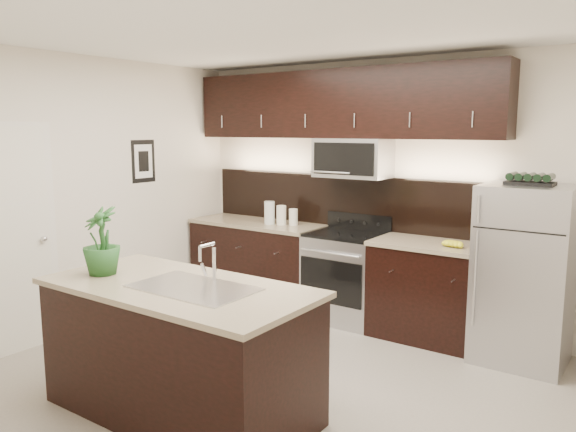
{
  "coord_description": "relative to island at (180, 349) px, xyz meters",
  "views": [
    {
      "loc": [
        2.52,
        -3.33,
        2.0
      ],
      "look_at": [
        -0.19,
        0.55,
        1.26
      ],
      "focal_mm": 35.0,
      "sensor_mm": 36.0,
      "label": 1
    }
  ],
  "objects": [
    {
      "name": "room_walls",
      "position": [
        0.13,
        0.67,
        1.22
      ],
      "size": [
        4.52,
        4.02,
        2.71
      ],
      "color": "silver",
      "rests_on": "ground"
    },
    {
      "name": "refrigerator",
      "position": [
        1.75,
        2.34,
        0.3
      ],
      "size": [
        0.74,
        0.67,
        1.53
      ],
      "primitive_type": "cube",
      "color": "#B2B2B7",
      "rests_on": "ground"
    },
    {
      "name": "upper_fixtures",
      "position": [
        -0.19,
        2.54,
        1.67
      ],
      "size": [
        3.49,
        0.4,
        1.66
      ],
      "color": "black",
      "rests_on": "counter_run"
    },
    {
      "name": "wine_rack",
      "position": [
        1.75,
        2.34,
        1.11
      ],
      "size": [
        0.38,
        0.23,
        0.09
      ],
      "color": "black",
      "rests_on": "refrigerator"
    },
    {
      "name": "ground",
      "position": [
        0.24,
        0.71,
        -0.47
      ],
      "size": [
        4.5,
        4.5,
        0.0
      ],
      "primitive_type": "plane",
      "color": "gray",
      "rests_on": "ground"
    },
    {
      "name": "sink_faucet",
      "position": [
        0.15,
        0.01,
        0.48
      ],
      "size": [
        0.84,
        0.5,
        0.28
      ],
      "color": "silver",
      "rests_on": "island"
    },
    {
      "name": "canisters",
      "position": [
        -0.87,
        2.38,
        0.58
      ],
      "size": [
        0.37,
        0.19,
        0.26
      ],
      "rotation": [
        0.0,
        0.0,
        0.32
      ],
      "color": "silver",
      "rests_on": "counter_run"
    },
    {
      "name": "bananas",
      "position": [
        1.09,
        2.32,
        0.5
      ],
      "size": [
        0.22,
        0.19,
        0.06
      ],
      "primitive_type": "ellipsoid",
      "rotation": [
        0.0,
        0.0,
        -0.15
      ],
      "color": "yellow",
      "rests_on": "counter_run"
    },
    {
      "name": "island",
      "position": [
        0.0,
        0.0,
        0.0
      ],
      "size": [
        1.96,
        0.96,
        0.94
      ],
      "color": "black",
      "rests_on": "ground"
    },
    {
      "name": "french_press",
      "position": [
        1.41,
        2.35,
        0.57
      ],
      "size": [
        0.09,
        0.09,
        0.26
      ],
      "rotation": [
        0.0,
        0.0,
        0.19
      ],
      "color": "silver",
      "rests_on": "counter_run"
    },
    {
      "name": "counter_run",
      "position": [
        -0.22,
        2.4,
        -0.0
      ],
      "size": [
        3.51,
        0.65,
        0.94
      ],
      "color": "black",
      "rests_on": "ground"
    },
    {
      "name": "plant",
      "position": [
        -0.66,
        -0.11,
        0.72
      ],
      "size": [
        0.32,
        0.32,
        0.5
      ],
      "primitive_type": "imported",
      "rotation": [
        0.0,
        0.0,
        -0.15
      ],
      "color": "#204F1F",
      "rests_on": "island"
    }
  ]
}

